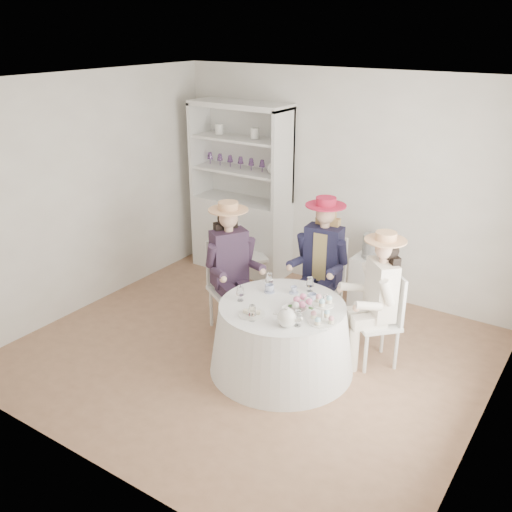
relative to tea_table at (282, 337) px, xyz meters
The scene contains 23 objects.
ground 0.53m from the tea_table, behind, with size 4.50×4.50×0.00m, color #8A6045.
ceiling 2.39m from the tea_table, behind, with size 4.50×4.50×0.00m, color white.
wall_back 2.33m from the tea_table, 101.14° to the left, with size 4.50×4.50×0.00m, color silver.
wall_front 2.22m from the tea_table, 101.78° to the right, with size 4.50×4.50×0.00m, color silver.
wall_left 2.84m from the tea_table, behind, with size 4.50×4.50×0.00m, color silver.
wall_right 2.10m from the tea_table, ahead, with size 4.50×4.50×0.00m, color silver.
tea_table is the anchor object (origin of this frame).
hutch 2.56m from the tea_table, 133.63° to the left, with size 1.38×0.62×2.26m.
side_table 1.73m from the tea_table, 83.38° to the left, with size 0.41×0.41×0.64m, color silver.
hatbox 1.78m from the tea_table, 83.38° to the left, with size 0.27×0.27×0.27m, color black.
guest_left 1.05m from the tea_table, 157.99° to the left, with size 0.63×0.58×1.47m.
guest_mid 1.06m from the tea_table, 94.00° to the left, with size 0.55×0.57×1.51m.
guest_right 1.03m from the tea_table, 39.84° to the left, with size 0.59×0.59×1.39m.
spare_chair 1.89m from the tea_table, 135.14° to the left, with size 0.51×0.51×0.88m.
teacup_a 0.49m from the tea_table, 146.34° to the left, with size 0.09×0.09×0.07m, color white.
teacup_b 0.48m from the tea_table, 97.80° to the left, with size 0.07×0.07×0.06m, color white.
teacup_c 0.49m from the tea_table, 46.44° to the left, with size 0.10×0.10×0.08m, color white.
flower_bowl 0.43m from the tea_table, 25.17° to the right, with size 0.22×0.22×0.05m, color white.
flower_arrangement 0.47m from the tea_table, ahead, with size 0.17×0.17×0.06m.
table_teapot 0.58m from the tea_table, 52.94° to the right, with size 0.24×0.17×0.18m.
sandwich_plate 0.50m from the tea_table, 112.59° to the right, with size 0.24×0.24×0.05m.
cupcake_stand 0.65m from the tea_table, 10.38° to the right, with size 0.26×0.26×0.25m.
stemware_set 0.42m from the tea_table, 162.65° to the left, with size 0.85×0.89×0.15m.
Camera 1 is at (2.86, -4.20, 3.17)m, focal length 40.00 mm.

